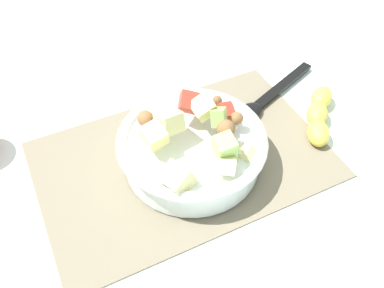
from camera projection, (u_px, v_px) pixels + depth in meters
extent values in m
plane|color=silver|center=(183.00, 160.00, 0.69)|extent=(2.40, 2.40, 0.00)
cube|color=#756B56|center=(183.00, 159.00, 0.68)|extent=(0.46, 0.30, 0.01)
cylinder|color=white|center=(192.00, 151.00, 0.66)|extent=(0.21, 0.21, 0.05)
torus|color=white|center=(192.00, 139.00, 0.64)|extent=(0.23, 0.23, 0.02)
cube|color=#BC3828|center=(189.00, 102.00, 0.63)|extent=(0.04, 0.04, 0.04)
sphere|color=brown|center=(237.00, 118.00, 0.63)|extent=(0.03, 0.03, 0.03)
sphere|color=brown|center=(146.00, 119.00, 0.65)|extent=(0.03, 0.03, 0.03)
cube|color=#BC3828|center=(226.00, 112.00, 0.65)|extent=(0.03, 0.03, 0.03)
cube|color=beige|center=(192.00, 99.00, 0.67)|extent=(0.04, 0.04, 0.04)
cube|color=beige|center=(227.00, 165.00, 0.58)|extent=(0.04, 0.04, 0.03)
sphere|color=brown|center=(226.00, 129.00, 0.60)|extent=(0.04, 0.04, 0.03)
cube|color=#E5D684|center=(154.00, 136.00, 0.60)|extent=(0.04, 0.04, 0.04)
cube|color=#A3CC6B|center=(225.00, 147.00, 0.59)|extent=(0.03, 0.04, 0.04)
cube|color=beige|center=(177.00, 179.00, 0.57)|extent=(0.05, 0.05, 0.05)
cube|color=beige|center=(246.00, 153.00, 0.61)|extent=(0.03, 0.03, 0.03)
sphere|color=brown|center=(217.00, 100.00, 0.68)|extent=(0.02, 0.02, 0.02)
cube|color=#E5D684|center=(204.00, 107.00, 0.63)|extent=(0.04, 0.04, 0.05)
cube|color=#93C160|center=(219.00, 117.00, 0.62)|extent=(0.03, 0.04, 0.04)
cube|color=beige|center=(170.00, 123.00, 0.61)|extent=(0.04, 0.05, 0.04)
ellipsoid|color=black|center=(249.00, 112.00, 0.75)|extent=(0.07, 0.05, 0.01)
cube|color=black|center=(282.00, 85.00, 0.80)|extent=(0.17, 0.08, 0.01)
ellipsoid|color=yellow|center=(321.00, 98.00, 0.76)|extent=(0.07, 0.06, 0.04)
ellipsoid|color=yellow|center=(317.00, 114.00, 0.73)|extent=(0.06, 0.07, 0.04)
ellipsoid|color=yellow|center=(318.00, 133.00, 0.70)|extent=(0.06, 0.07, 0.04)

